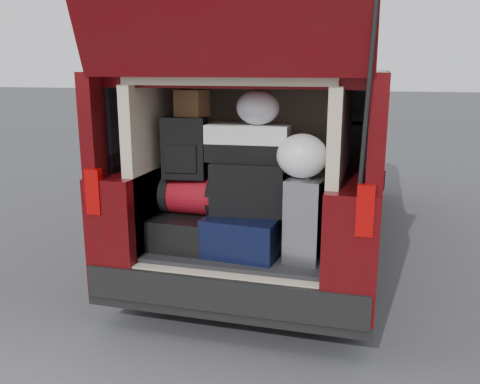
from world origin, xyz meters
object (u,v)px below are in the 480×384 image
at_px(black_hardshell, 187,228).
at_px(silver_roller, 307,218).
at_px(red_duffel, 192,195).
at_px(navy_hardshell, 248,231).
at_px(black_soft_case, 248,187).
at_px(backpack, 185,148).
at_px(twotone_duffel, 248,142).

bearing_deg(black_hardshell, silver_roller, -1.60).
bearing_deg(red_duffel, navy_hardshell, -1.79).
xyz_separation_m(black_soft_case, backpack, (-0.45, -0.03, 0.26)).
distance_m(black_hardshell, red_duffel, 0.25).
distance_m(black_soft_case, backpack, 0.53).
bearing_deg(red_duffel, twotone_duffel, 7.36).
height_order(black_hardshell, red_duffel, red_duffel).
distance_m(black_hardshell, twotone_duffel, 0.78).
bearing_deg(twotone_duffel, silver_roller, -19.06).
bearing_deg(red_duffel, black_hardshell, -142.39).
bearing_deg(black_hardshell, black_soft_case, 3.58).
height_order(silver_roller, twotone_duffel, twotone_duffel).
relative_size(navy_hardshell, twotone_duffel, 1.09).
height_order(navy_hardshell, backpack, backpack).
height_order(black_hardshell, silver_roller, silver_roller).
distance_m(red_duffel, backpack, 0.35).
distance_m(black_hardshell, black_soft_case, 0.57).
bearing_deg(backpack, navy_hardshell, -5.58).
relative_size(black_hardshell, navy_hardshell, 0.91).
distance_m(black_soft_case, twotone_duffel, 0.31).
relative_size(silver_roller, black_soft_case, 1.11).
relative_size(red_duffel, backpack, 0.98).
distance_m(red_duffel, twotone_duffel, 0.57).
bearing_deg(black_soft_case, navy_hardshell, -81.61).
height_order(navy_hardshell, silver_roller, silver_roller).
bearing_deg(navy_hardshell, black_hardshell, -175.48).
bearing_deg(backpack, black_hardshell, 90.92).
height_order(navy_hardshell, red_duffel, red_duffel).
height_order(black_hardshell, navy_hardshell, navy_hardshell).
relative_size(silver_roller, red_duffel, 1.33).
distance_m(navy_hardshell, black_soft_case, 0.31).
xyz_separation_m(navy_hardshell, silver_roller, (0.42, -0.06, 0.14)).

